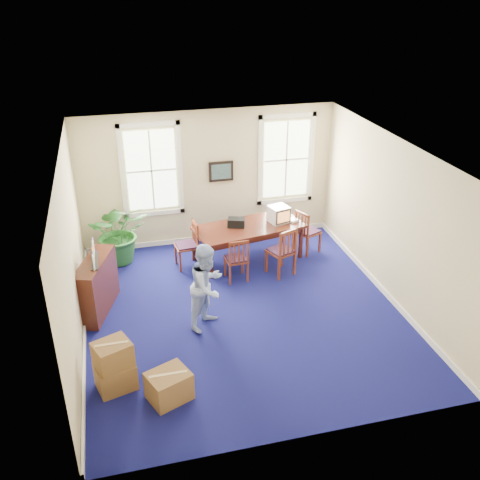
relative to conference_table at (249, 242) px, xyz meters
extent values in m
plane|color=navy|center=(-0.67, -2.05, -0.41)|extent=(6.50, 6.50, 0.00)
plane|color=white|center=(-0.67, -2.05, 2.79)|extent=(6.50, 6.50, 0.00)
plane|color=beige|center=(-0.67, 1.20, 1.19)|extent=(6.50, 0.00, 6.50)
plane|color=beige|center=(-0.67, -5.30, 1.19)|extent=(6.50, 0.00, 6.50)
plane|color=beige|center=(-3.67, -2.05, 1.19)|extent=(0.00, 6.50, 6.50)
plane|color=beige|center=(2.33, -2.05, 1.19)|extent=(0.00, 6.50, 6.50)
cube|color=white|center=(-0.67, 1.17, -0.35)|extent=(6.00, 0.04, 0.12)
cube|color=white|center=(-3.64, -2.05, -0.35)|extent=(0.04, 6.50, 0.12)
cube|color=white|center=(2.30, -2.05, -0.35)|extent=(0.04, 6.50, 0.12)
cube|color=white|center=(1.04, 0.00, 0.44)|extent=(0.22, 0.26, 0.06)
cube|color=black|center=(-0.27, 0.05, 0.51)|extent=(0.44, 0.35, 0.19)
imported|color=#9FB7EB|center=(-1.39, -2.30, 0.42)|extent=(1.02, 1.02, 1.66)
cube|color=#441B11|center=(-3.36, -1.32, 0.13)|extent=(0.82, 1.44, 1.09)
imported|color=#205C22|center=(-2.82, 0.61, 0.31)|extent=(1.31, 1.14, 1.44)
camera|label=1|loc=(-2.84, -10.44, 5.50)|focal=40.00mm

